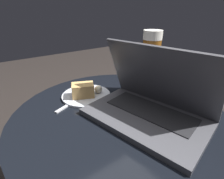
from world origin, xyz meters
TOP-DOWN VIEW (x-y plane):
  - table at (0.00, 0.00)m, footprint 0.73×0.73m
  - laptop at (0.08, 0.06)m, footprint 0.42×0.31m
  - beer_glass at (-0.05, 0.20)m, footprint 0.07×0.07m
  - snack_plate at (-0.17, -0.04)m, footprint 0.20×0.20m
  - fork at (-0.16, -0.09)m, footprint 0.08×0.17m

SIDE VIEW (x-z plane):
  - table at x=0.00m, z-range 0.14..0.66m
  - fork at x=-0.16m, z-range 0.52..0.53m
  - snack_plate at x=-0.17m, z-range 0.51..0.57m
  - laptop at x=0.08m, z-range 0.45..0.69m
  - beer_glass at x=-0.05m, z-range 0.52..0.77m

